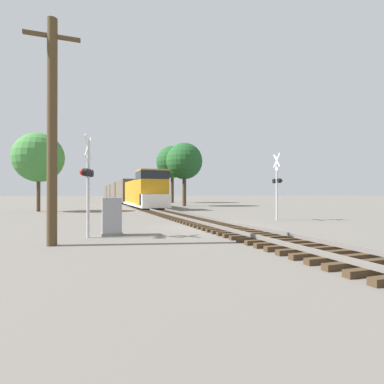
{
  "coord_description": "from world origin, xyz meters",
  "views": [
    {
      "loc": [
        -6.39,
        -14.15,
        1.78
      ],
      "look_at": [
        1.03,
        7.18,
        1.88
      ],
      "focal_mm": 28.0,
      "sensor_mm": 36.0,
      "label": 1
    }
  ],
  "objects_px": {
    "crossing_signal_near": "(87,177)",
    "tree_mid_background": "(184,161)",
    "freight_train": "(119,192)",
    "tree_far_right": "(39,158)",
    "crossing_signal_far": "(277,183)",
    "relay_cabinet": "(112,217)",
    "tree_deep_background": "(172,162)",
    "utility_pole": "(52,129)"
  },
  "relations": [
    {
      "from": "crossing_signal_near",
      "to": "tree_mid_background",
      "type": "bearing_deg",
      "value": 170.75
    },
    {
      "from": "freight_train",
      "to": "tree_far_right",
      "type": "distance_m",
      "value": 35.81
    },
    {
      "from": "crossing_signal_far",
      "to": "tree_mid_background",
      "type": "distance_m",
      "value": 23.33
    },
    {
      "from": "tree_far_right",
      "to": "tree_mid_background",
      "type": "height_order",
      "value": "tree_mid_background"
    },
    {
      "from": "relay_cabinet",
      "to": "tree_mid_background",
      "type": "height_order",
      "value": "tree_mid_background"
    },
    {
      "from": "tree_far_right",
      "to": "tree_mid_background",
      "type": "xyz_separation_m",
      "value": [
        17.29,
        7.22,
        0.98
      ]
    },
    {
      "from": "crossing_signal_near",
      "to": "relay_cabinet",
      "type": "xyz_separation_m",
      "value": [
        0.97,
        0.39,
        -1.66
      ]
    },
    {
      "from": "tree_far_right",
      "to": "tree_mid_background",
      "type": "distance_m",
      "value": 18.76
    },
    {
      "from": "tree_mid_background",
      "to": "tree_deep_background",
      "type": "distance_m",
      "value": 15.28
    },
    {
      "from": "crossing_signal_far",
      "to": "tree_mid_background",
      "type": "height_order",
      "value": "tree_mid_background"
    },
    {
      "from": "crossing_signal_far",
      "to": "tree_far_right",
      "type": "height_order",
      "value": "tree_far_right"
    },
    {
      "from": "tree_far_right",
      "to": "relay_cabinet",
      "type": "bearing_deg",
      "value": -74.15
    },
    {
      "from": "crossing_signal_near",
      "to": "tree_mid_background",
      "type": "height_order",
      "value": "tree_mid_background"
    },
    {
      "from": "tree_far_right",
      "to": "crossing_signal_far",
      "type": "bearing_deg",
      "value": -43.97
    },
    {
      "from": "crossing_signal_near",
      "to": "relay_cabinet",
      "type": "distance_m",
      "value": 1.96
    },
    {
      "from": "crossing_signal_far",
      "to": "tree_mid_background",
      "type": "xyz_separation_m",
      "value": [
        0.92,
        23.0,
        3.77
      ]
    },
    {
      "from": "crossing_signal_far",
      "to": "relay_cabinet",
      "type": "bearing_deg",
      "value": 117.98
    },
    {
      "from": "freight_train",
      "to": "tree_mid_background",
      "type": "relative_size",
      "value": 8.48
    },
    {
      "from": "freight_train",
      "to": "crossing_signal_far",
      "type": "height_order",
      "value": "crossing_signal_far"
    },
    {
      "from": "utility_pole",
      "to": "relay_cabinet",
      "type": "bearing_deg",
      "value": 42.34
    },
    {
      "from": "crossing_signal_near",
      "to": "tree_far_right",
      "type": "bearing_deg",
      "value": -151.15
    },
    {
      "from": "crossing_signal_far",
      "to": "tree_deep_background",
      "type": "bearing_deg",
      "value": 4.14
    },
    {
      "from": "tree_deep_background",
      "to": "crossing_signal_near",
      "type": "bearing_deg",
      "value": -109.76
    },
    {
      "from": "crossing_signal_near",
      "to": "utility_pole",
      "type": "height_order",
      "value": "utility_pole"
    },
    {
      "from": "crossing_signal_near",
      "to": "utility_pole",
      "type": "bearing_deg",
      "value": -20.53
    },
    {
      "from": "relay_cabinet",
      "to": "tree_far_right",
      "type": "distance_m",
      "value": 20.74
    },
    {
      "from": "crossing_signal_near",
      "to": "tree_far_right",
      "type": "height_order",
      "value": "tree_far_right"
    },
    {
      "from": "crossing_signal_near",
      "to": "relay_cabinet",
      "type": "relative_size",
      "value": 2.57
    },
    {
      "from": "freight_train",
      "to": "crossing_signal_near",
      "type": "distance_m",
      "value": 54.18
    },
    {
      "from": "relay_cabinet",
      "to": "utility_pole",
      "type": "xyz_separation_m",
      "value": [
        -2.1,
        -1.92,
        3.18
      ]
    },
    {
      "from": "freight_train",
      "to": "relay_cabinet",
      "type": "distance_m",
      "value": 53.71
    },
    {
      "from": "freight_train",
      "to": "tree_far_right",
      "type": "relative_size",
      "value": 9.74
    },
    {
      "from": "tree_far_right",
      "to": "tree_deep_background",
      "type": "height_order",
      "value": "tree_deep_background"
    },
    {
      "from": "crossing_signal_near",
      "to": "crossing_signal_far",
      "type": "height_order",
      "value": "crossing_signal_far"
    },
    {
      "from": "tree_deep_background",
      "to": "relay_cabinet",
      "type": "bearing_deg",
      "value": -108.74
    },
    {
      "from": "freight_train",
      "to": "tree_deep_background",
      "type": "xyz_separation_m",
      "value": [
        8.7,
        -11.7,
        5.65
      ]
    },
    {
      "from": "utility_pole",
      "to": "tree_deep_background",
      "type": "bearing_deg",
      "value": 69.57
    },
    {
      "from": "freight_train",
      "to": "crossing_signal_near",
      "type": "relative_size",
      "value": 18.3
    },
    {
      "from": "crossing_signal_far",
      "to": "tree_far_right",
      "type": "bearing_deg",
      "value": 55.16
    },
    {
      "from": "tree_far_right",
      "to": "tree_mid_background",
      "type": "relative_size",
      "value": 0.87
    },
    {
      "from": "tree_far_right",
      "to": "tree_mid_background",
      "type": "bearing_deg",
      "value": 22.65
    },
    {
      "from": "tree_mid_background",
      "to": "utility_pole",
      "type": "bearing_deg",
      "value": -115.84
    }
  ]
}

